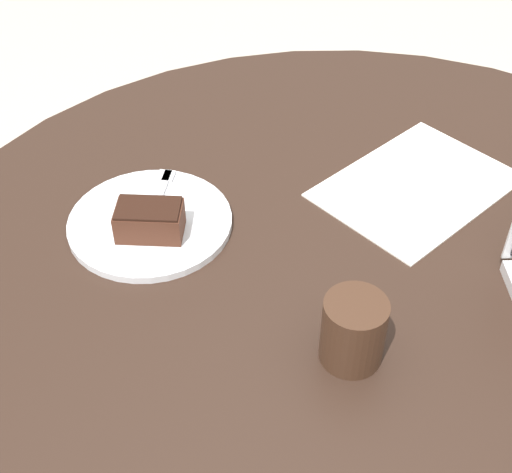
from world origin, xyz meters
The scene contains 6 objects.
dining_table centered at (0.00, 0.00, 0.61)m, with size 1.39×1.39×0.70m.
paper_document centered at (0.24, 0.07, 0.71)m, with size 0.34×0.27×0.00m.
plate centered at (-0.09, 0.34, 0.71)m, with size 0.25×0.25×0.01m.
cake_slice centered at (-0.11, 0.32, 0.74)m, with size 0.10×0.11×0.05m.
fork centered at (-0.04, 0.36, 0.72)m, with size 0.16×0.10×0.00m.
coffee_glass centered at (-0.11, -0.04, 0.75)m, with size 0.08×0.08×0.09m.
Camera 1 is at (-0.63, -0.29, 1.42)m, focal length 50.00 mm.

